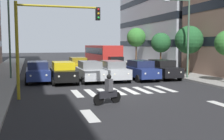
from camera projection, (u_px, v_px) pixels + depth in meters
ground_plane at (124, 91)px, 18.05m from camera, size 180.00×180.00×0.00m
crosswalk_markings at (124, 91)px, 18.05m from camera, size 6.75×2.80×0.01m
lane_arrow_0 at (223, 105)px, 13.84m from camera, size 0.50×2.20×0.01m
lane_arrow_1 at (90, 116)px, 11.80m from camera, size 0.50×2.20×0.01m
car_0 at (162, 69)px, 24.45m from camera, size 2.02×4.44×1.72m
car_1 at (141, 70)px, 23.68m from camera, size 2.02×4.44×1.72m
car_2 at (113, 70)px, 23.15m from camera, size 2.02×4.44×1.72m
car_3 at (90, 71)px, 22.54m from camera, size 2.02×4.44×1.72m
car_4 at (63, 72)px, 21.75m from camera, size 2.02×4.44×1.72m
car_5 at (38, 72)px, 22.22m from camera, size 2.02×4.44×1.72m
car_row2_0 at (115, 64)px, 31.57m from camera, size 2.02×4.44×1.72m
car_row2_1 at (78, 65)px, 29.22m from camera, size 2.02×4.44×1.72m
bus_behind_traffic at (102, 54)px, 36.49m from camera, size 2.78×10.50×3.00m
motorcycle_with_rider at (108, 92)px, 14.06m from camera, size 1.64×0.66×1.57m
traffic_light_gantry at (43, 34)px, 15.35m from camera, size 4.87×0.36×5.50m
street_lamp_left at (185, 30)px, 23.83m from camera, size 2.56×0.28×6.96m
street_lamp_right at (15, 26)px, 23.49m from camera, size 2.94×0.28×7.55m
street_tree_1 at (189, 40)px, 26.17m from camera, size 2.73×2.73×4.80m
street_tree_2 at (161, 43)px, 31.92m from camera, size 2.36×2.36×4.37m
street_tree_3 at (136, 37)px, 38.98m from camera, size 2.75×2.75×5.39m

